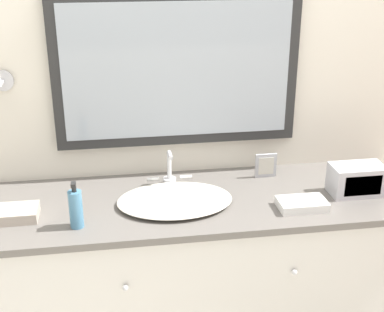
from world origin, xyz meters
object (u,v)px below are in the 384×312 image
Objects in this scene: sink_basin at (175,199)px; picture_frame at (266,165)px; appliance_box at (357,180)px; soap_bottle at (76,208)px.

sink_basin is 0.50m from picture_frame.
sink_basin is at bearing -156.35° from picture_frame.
sink_basin is 2.12× the size of appliance_box.
picture_frame is (-0.34, 0.23, -0.01)m from appliance_box.
sink_basin is at bearing 19.54° from soap_bottle.
appliance_box is (1.19, 0.11, -0.01)m from soap_bottle.
sink_basin is 4.25× the size of picture_frame.
soap_bottle is 0.84× the size of appliance_box.
appliance_box is at bearing 5.23° from soap_bottle.
sink_basin is at bearing 177.69° from appliance_box.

